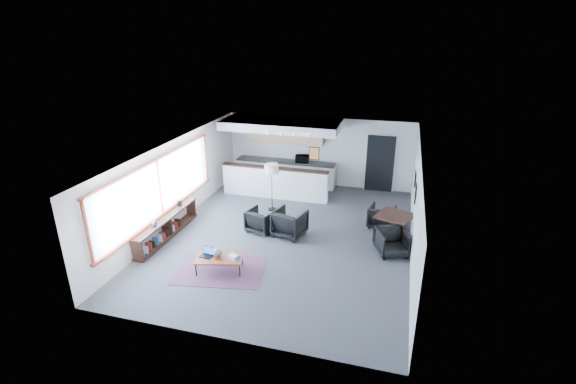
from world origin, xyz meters
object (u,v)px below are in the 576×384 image
(coffee_table, at_px, (219,259))
(book_stack, at_px, (234,257))
(dining_chair_far, at_px, (381,217))
(floor_lamp, at_px, (272,170))
(dining_table, at_px, (395,217))
(laptop, at_px, (207,253))
(ceramic_pot, at_px, (217,253))
(armchair_left, at_px, (261,219))
(dining_chair_near, at_px, (392,243))
(armchair_right, at_px, (290,222))
(microwave, at_px, (302,158))

(coffee_table, relative_size, book_stack, 3.85)
(dining_chair_far, bearing_deg, book_stack, 57.77)
(coffee_table, height_order, dining_chair_far, dining_chair_far)
(coffee_table, xyz_separation_m, floor_lamp, (0.12, 3.93, 1.03))
(dining_table, bearing_deg, laptop, -147.45)
(ceramic_pot, relative_size, dining_chair_far, 0.37)
(laptop, bearing_deg, armchair_left, 84.31)
(floor_lamp, xyz_separation_m, dining_table, (3.97, -1.10, -0.67))
(laptop, bearing_deg, dining_chair_far, 50.27)
(laptop, xyz_separation_m, dining_chair_near, (4.41, 1.99, -0.10))
(armchair_right, relative_size, dining_chair_far, 1.38)
(ceramic_pot, xyz_separation_m, floor_lamp, (0.18, 3.92, 0.89))
(book_stack, bearing_deg, dining_table, 36.54)
(coffee_table, height_order, dining_table, dining_table)
(floor_lamp, xyz_separation_m, microwave, (0.40, 2.48, -0.29))
(ceramic_pot, distance_m, dining_table, 5.02)
(coffee_table, bearing_deg, armchair_left, 68.20)
(armchair_right, distance_m, floor_lamp, 2.15)
(ceramic_pot, distance_m, armchair_right, 2.61)
(ceramic_pot, xyz_separation_m, dining_chair_far, (3.76, 3.58, -0.18))
(ceramic_pot, relative_size, armchair_left, 0.30)
(laptop, relative_size, armchair_left, 0.45)
(dining_table, bearing_deg, coffee_table, -145.30)
(dining_chair_far, bearing_deg, floor_lamp, 5.97)
(armchair_right, xyz_separation_m, dining_chair_far, (2.53, 1.29, -0.12))
(ceramic_pot, height_order, dining_chair_near, dining_chair_near)
(coffee_table, relative_size, ceramic_pot, 5.54)
(book_stack, relative_size, dining_chair_far, 0.53)
(laptop, xyz_separation_m, ceramic_pot, (0.27, -0.00, 0.05))
(dining_chair_near, xyz_separation_m, microwave, (-3.56, 4.40, 0.76))
(coffee_table, bearing_deg, ceramic_pot, 150.34)
(armchair_left, height_order, microwave, microwave)
(armchair_left, xyz_separation_m, floor_lamp, (-0.15, 1.57, 1.00))
(coffee_table, xyz_separation_m, book_stack, (0.37, 0.07, 0.07))
(armchair_left, distance_m, armchair_right, 0.90)
(ceramic_pot, bearing_deg, coffee_table, -14.60)
(dining_chair_near, bearing_deg, armchair_right, 151.08)
(coffee_table, relative_size, dining_table, 1.08)
(dining_chair_far, bearing_deg, laptop, 52.88)
(armchair_right, xyz_separation_m, dining_chair_near, (2.92, -0.30, -0.10))
(dining_table, relative_size, dining_chair_near, 1.76)
(microwave, bearing_deg, laptop, -105.72)
(coffee_table, relative_size, armchair_right, 1.47)
(armchair_left, relative_size, dining_chair_near, 1.12)
(laptop, relative_size, microwave, 0.70)
(armchair_right, bearing_deg, ceramic_pot, 75.26)
(laptop, distance_m, book_stack, 0.69)
(book_stack, bearing_deg, dining_chair_far, 46.49)
(floor_lamp, distance_m, microwave, 2.53)
(laptop, distance_m, armchair_left, 2.42)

